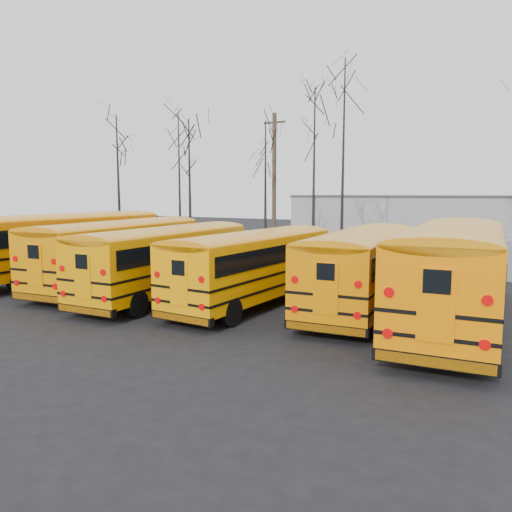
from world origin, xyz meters
The scene contains 16 objects.
ground centered at (0.00, 0.00, 0.00)m, with size 120.00×120.00×0.00m, color black.
fence centered at (0.00, 12.00, 1.00)m, with size 40.00×0.04×2.00m, color gray.
distant_building centered at (2.00, 32.00, 2.00)m, with size 22.00×8.00×4.00m, color #9C9D98.
bus_a centered at (-9.22, 2.44, 1.98)m, with size 3.13×12.14×3.37m.
bus_b centered at (-5.27, 1.86, 1.84)m, with size 3.56×11.38×3.14m.
bus_c centered at (-1.96, 1.15, 1.75)m, with size 2.87×10.79×3.00m.
bus_d centered at (1.83, 1.77, 1.70)m, with size 2.87×10.49×2.91m.
bus_e centered at (5.70, 2.95, 1.77)m, with size 3.31×10.98×3.03m.
bus_f centered at (8.98, 1.90, 1.99)m, with size 3.54×12.26×3.39m.
utility_pole_left centered at (-5.98, 18.56, 5.22)m, with size 1.81×0.32×10.16m.
tree_0 centered at (-18.22, 15.00, 5.25)m, with size 0.26×0.26×10.50m, color black.
tree_1 centered at (-14.25, 17.80, 5.36)m, with size 0.26×0.26×10.73m, color black.
tree_2 centered at (-10.84, 14.58, 4.81)m, with size 0.26×0.26×9.61m, color black.
tree_3 centered at (-5.26, 15.79, 4.61)m, with size 0.26×0.26×9.22m, color black.
tree_4 centered at (-1.08, 14.40, 5.40)m, with size 0.26×0.26×10.79m, color black.
tree_5 centered at (1.11, 13.57, 6.03)m, with size 0.26×0.26×12.06m, color black.
Camera 1 is at (11.11, -14.98, 4.30)m, focal length 35.00 mm.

